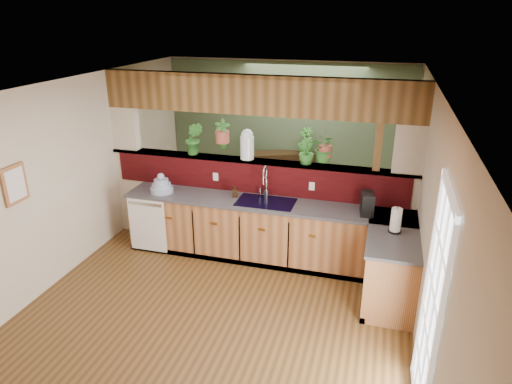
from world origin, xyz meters
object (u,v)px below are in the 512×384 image
(faucet, at_px, (265,180))
(shelving_console, at_px, (278,175))
(glass_jar, at_px, (247,144))
(dish_stack, at_px, (162,186))
(paper_towel, at_px, (396,221))
(soap_dispenser, at_px, (235,191))
(coffee_maker, at_px, (367,205))

(faucet, relative_size, shelving_console, 0.37)
(glass_jar, relative_size, shelving_console, 0.33)
(dish_stack, bearing_deg, glass_jar, 19.68)
(faucet, bearing_deg, paper_towel, -19.35)
(dish_stack, height_order, paper_towel, paper_towel)
(glass_jar, bearing_deg, paper_towel, -21.81)
(faucet, bearing_deg, glass_jar, 146.39)
(soap_dispenser, relative_size, paper_towel, 0.54)
(soap_dispenser, xyz_separation_m, paper_towel, (2.23, -0.55, 0.06))
(paper_towel, distance_m, shelving_console, 3.51)
(soap_dispenser, height_order, shelving_console, soap_dispenser)
(coffee_maker, height_order, shelving_console, coffee_maker)
(faucet, xyz_separation_m, paper_towel, (1.80, -0.63, -0.11))
(glass_jar, bearing_deg, soap_dispenser, -107.77)
(dish_stack, bearing_deg, paper_towel, -7.26)
(soap_dispenser, relative_size, coffee_maker, 0.60)
(soap_dispenser, bearing_deg, dish_stack, -173.45)
(coffee_maker, bearing_deg, paper_towel, -60.30)
(soap_dispenser, bearing_deg, coffee_maker, -3.34)
(dish_stack, relative_size, coffee_maker, 1.14)
(faucet, xyz_separation_m, shelving_console, (-0.30, 2.12, -0.66))
(dish_stack, height_order, shelving_console, dish_stack)
(soap_dispenser, xyz_separation_m, coffee_maker, (1.86, -0.11, 0.05))
(shelving_console, bearing_deg, glass_jar, -112.95)
(soap_dispenser, bearing_deg, faucet, 10.56)
(soap_dispenser, distance_m, shelving_console, 2.26)
(faucet, distance_m, dish_stack, 1.56)
(faucet, distance_m, paper_towel, 1.91)
(dish_stack, relative_size, soap_dispenser, 1.90)
(faucet, height_order, paper_towel, faucet)
(paper_towel, xyz_separation_m, shelving_console, (-2.10, 2.75, -0.55))
(dish_stack, distance_m, glass_jar, 1.42)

